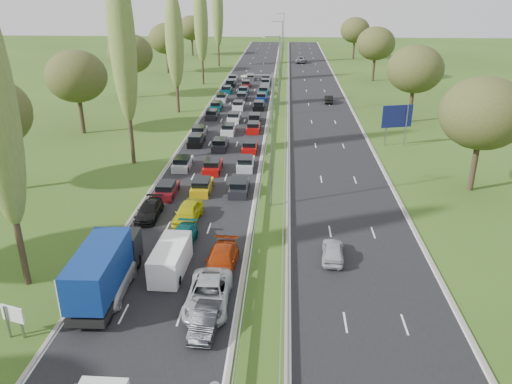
# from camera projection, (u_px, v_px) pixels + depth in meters

# --- Properties ---
(ground) EXTENTS (260.00, 260.00, 0.00)m
(ground) POSITION_uv_depth(u_px,v_px,m) (279.00, 112.00, 79.92)
(ground) COLOR #2E4A17
(ground) RESTS_ON ground
(near_carriageway) EXTENTS (10.50, 215.00, 0.04)m
(near_carriageway) POSITION_uv_depth(u_px,v_px,m) (238.00, 108.00, 82.61)
(near_carriageway) COLOR black
(near_carriageway) RESTS_ON ground
(far_carriageway) EXTENTS (10.50, 215.00, 0.04)m
(far_carriageway) POSITION_uv_depth(u_px,v_px,m) (320.00, 109.00, 81.85)
(far_carriageway) COLOR black
(far_carriageway) RESTS_ON ground
(central_reservation) EXTENTS (2.36, 215.00, 0.32)m
(central_reservation) POSITION_uv_depth(u_px,v_px,m) (279.00, 105.00, 82.02)
(central_reservation) COLOR gray
(central_reservation) RESTS_ON ground
(lamp_columns) EXTENTS (0.18, 140.18, 12.00)m
(lamp_columns) POSITION_uv_depth(u_px,v_px,m) (279.00, 76.00, 75.79)
(lamp_columns) COLOR gray
(lamp_columns) RESTS_ON ground
(poplar_row) EXTENTS (2.80, 127.80, 22.44)m
(poplar_row) POSITION_uv_depth(u_px,v_px,m) (156.00, 38.00, 65.18)
(poplar_row) COLOR #2D2116
(poplar_row) RESTS_ON ground
(woodland_left) EXTENTS (8.00, 166.00, 11.10)m
(woodland_left) POSITION_uv_depth(u_px,v_px,m) (66.00, 81.00, 62.45)
(woodland_left) COLOR #2D2116
(woodland_left) RESTS_ON ground
(woodland_right) EXTENTS (8.00, 153.00, 11.10)m
(woodland_right) POSITION_uv_depth(u_px,v_px,m) (430.00, 79.00, 63.59)
(woodland_right) COLOR #2D2116
(woodland_right) RESTS_ON ground
(traffic_queue_fill) EXTENTS (9.07, 68.88, 0.80)m
(traffic_queue_fill) POSITION_uv_depth(u_px,v_px,m) (235.00, 113.00, 77.77)
(traffic_queue_fill) COLOR #590F14
(traffic_queue_fill) RESTS_ON ground
(near_car_2) EXTENTS (2.81, 5.82, 1.60)m
(near_car_2) POSITION_uv_depth(u_px,v_px,m) (107.00, 284.00, 32.21)
(near_car_2) COLOR silver
(near_car_2) RESTS_ON near_carriageway
(near_car_3) EXTENTS (1.82, 4.48, 1.30)m
(near_car_3) POSITION_uv_depth(u_px,v_px,m) (149.00, 210.00, 43.18)
(near_car_3) COLOR black
(near_car_3) RESTS_ON near_carriageway
(near_car_7) EXTENTS (2.09, 4.65, 1.32)m
(near_car_7) POSITION_uv_depth(u_px,v_px,m) (182.00, 238.00, 38.35)
(near_car_7) COLOR #054F50
(near_car_7) RESTS_ON near_carriageway
(near_car_8) EXTENTS (2.29, 4.85, 1.60)m
(near_car_8) POSITION_uv_depth(u_px,v_px,m) (188.00, 212.00, 42.43)
(near_car_8) COLOR #B4B30C
(near_car_8) RESTS_ON near_carriageway
(near_car_9) EXTENTS (1.67, 4.11, 1.33)m
(near_car_9) POSITION_uv_depth(u_px,v_px,m) (206.00, 319.00, 28.97)
(near_car_9) COLOR black
(near_car_9) RESTS_ON near_carriageway
(near_car_10) EXTENTS (2.69, 5.73, 1.58)m
(near_car_10) POSITION_uv_depth(u_px,v_px,m) (208.00, 295.00, 31.10)
(near_car_10) COLOR #A9B0B3
(near_car_10) RESTS_ON near_carriageway
(near_car_11) EXTENTS (2.29, 5.14, 1.47)m
(near_car_11) POSITION_uv_depth(u_px,v_px,m) (221.00, 260.00, 35.11)
(near_car_11) COLOR #A13009
(near_car_11) RESTS_ON near_carriageway
(far_car_0) EXTENTS (1.85, 4.00, 1.33)m
(far_car_0) POSITION_uv_depth(u_px,v_px,m) (333.00, 251.00, 36.51)
(far_car_0) COLOR #A8ADB2
(far_car_0) RESTS_ON far_carriageway
(far_car_1) EXTENTS (1.56, 4.05, 1.32)m
(far_car_1) POSITION_uv_depth(u_px,v_px,m) (329.00, 99.00, 86.10)
(far_car_1) COLOR black
(far_car_1) RESTS_ON far_carriageway
(far_car_2) EXTENTS (3.11, 5.97, 1.61)m
(far_car_2) POSITION_uv_depth(u_px,v_px,m) (301.00, 59.00, 131.80)
(far_car_2) COLOR slate
(far_car_2) RESTS_ON far_carriageway
(blue_lorry) EXTENTS (2.42, 8.71, 3.68)m
(blue_lorry) POSITION_uv_depth(u_px,v_px,m) (105.00, 268.00, 31.91)
(blue_lorry) COLOR black
(blue_lorry) RESTS_ON near_carriageway
(white_van_rear) EXTENTS (2.00, 5.11, 2.05)m
(white_van_rear) POSITION_uv_depth(u_px,v_px,m) (171.00, 257.00, 34.87)
(white_van_rear) COLOR white
(white_van_rear) RESTS_ON near_carriageway
(info_sign) EXTENTS (1.47, 0.52, 2.10)m
(info_sign) POSITION_uv_depth(u_px,v_px,m) (13.00, 317.00, 28.04)
(info_sign) COLOR gray
(info_sign) RESTS_ON ground
(direction_sign) EXTENTS (3.88, 1.19, 5.20)m
(direction_sign) POSITION_uv_depth(u_px,v_px,m) (397.00, 118.00, 61.58)
(direction_sign) COLOR gray
(direction_sign) RESTS_ON ground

